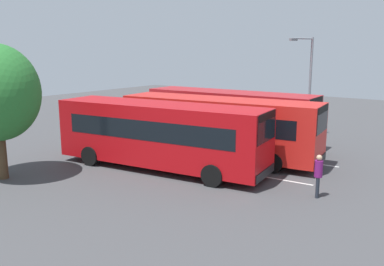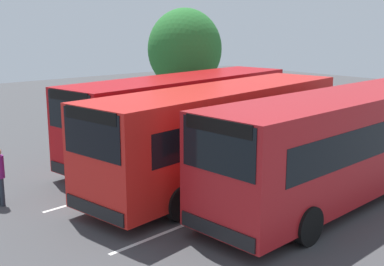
% 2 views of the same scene
% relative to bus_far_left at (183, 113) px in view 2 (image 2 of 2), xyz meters
% --- Properties ---
extents(ground_plane, '(66.24, 66.24, 0.00)m').
position_rel_bus_far_left_xyz_m(ground_plane, '(0.37, 3.31, -1.78)').
color(ground_plane, '#424244').
extents(bus_far_left, '(10.99, 3.93, 3.22)m').
position_rel_bus_far_left_xyz_m(bus_far_left, '(0.00, 0.00, 0.00)').
color(bus_far_left, '#B70C11').
rests_on(bus_far_left, ground).
extents(bus_center_left, '(10.98, 3.89, 3.22)m').
position_rel_bus_far_left_xyz_m(bus_center_left, '(1.18, 3.40, 0.00)').
color(bus_center_left, red).
rests_on(bus_center_left, ground).
extents(bus_center_right, '(10.86, 3.02, 3.22)m').
position_rel_bus_far_left_xyz_m(bus_center_right, '(-0.30, 6.91, 0.00)').
color(bus_center_right, '#AD191E').
rests_on(bus_center_right, ground).
extents(depot_tree, '(4.08, 3.67, 6.07)m').
position_rel_bus_far_left_xyz_m(depot_tree, '(-4.75, -5.43, 2.13)').
color(depot_tree, '#4C3823').
rests_on(depot_tree, ground).
extents(lane_stripe_outer_left, '(13.17, 1.09, 0.01)m').
position_rel_bus_far_left_xyz_m(lane_stripe_outer_left, '(0.37, 1.55, -1.77)').
color(lane_stripe_outer_left, silver).
rests_on(lane_stripe_outer_left, ground).
extents(lane_stripe_inner_left, '(13.17, 1.09, 0.01)m').
position_rel_bus_far_left_xyz_m(lane_stripe_inner_left, '(0.37, 5.07, -1.77)').
color(lane_stripe_inner_left, silver).
rests_on(lane_stripe_inner_left, ground).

